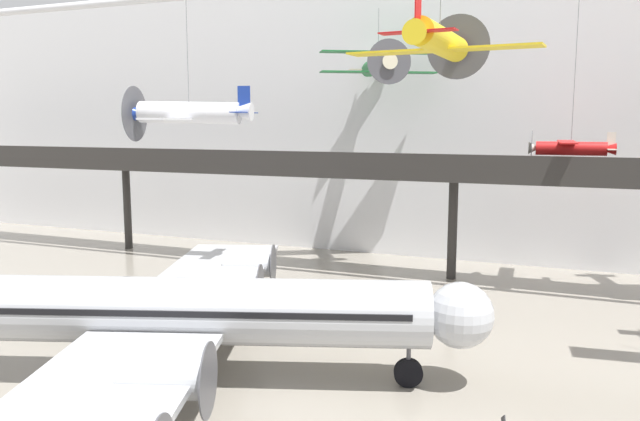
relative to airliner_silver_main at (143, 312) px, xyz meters
The scene contains 7 objects.
hangar_back_wall 34.97m from the airliner_silver_main, 73.69° to the left, with size 140.00×3.00×24.26m.
mezzanine_walkway 25.60m from the airliner_silver_main, 67.83° to the left, with size 110.00×3.20×9.56m.
airliner_silver_main is the anchor object (origin of this frame).
suspended_plane_green_biplane 30.14m from the airliner_silver_main, 84.35° to the left, with size 8.94×8.05×6.20m.
suspended_plane_red_highwing 30.66m from the airliner_silver_main, 54.32° to the left, with size 5.67×6.98×11.81m.
suspended_plane_yellow_lowwing 19.10m from the airliner_silver_main, 38.87° to the left, with size 9.82×7.99×6.71m.
suspended_plane_white_twin 15.32m from the airliner_silver_main, 113.13° to the left, with size 8.27×9.99×10.12m.
Camera 1 is at (8.25, -17.93, 11.79)m, focal length 35.00 mm.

